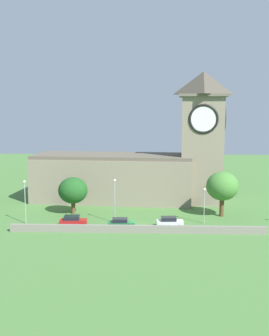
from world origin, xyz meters
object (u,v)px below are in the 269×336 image
car_green (121,223)px  streetlamp_west_mid (115,194)px  church (141,165)px  tree_churchyard (222,186)px  streetlamp_west_end (25,195)px  tree_riverside_west (73,190)px  streetlamp_central (204,200)px  car_red (73,221)px  car_white (170,222)px

car_green → streetlamp_west_mid: 5.57m
church → tree_churchyard: 19.95m
streetlamp_west_end → tree_riverside_west: (6.90, 7.35, -0.57)m
church → streetlamp_west_mid: church is taller
streetlamp_central → tree_riverside_west: size_ratio=0.89×
tree_churchyard → tree_riverside_west: tree_churchyard is taller
church → streetlamp_central: church is taller
streetlamp_west_end → tree_churchyard: tree_churchyard is taller
church → car_red: (-10.96, -20.63, -6.88)m
car_red → streetlamp_central: size_ratio=0.76×
car_green → car_white: bearing=5.6°
car_red → car_white: size_ratio=1.03×
streetlamp_west_end → tree_churchyard: bearing=10.3°
car_red → streetlamp_west_end: streetlamp_west_end is taller
car_red → tree_churchyard: bearing=16.7°
car_red → streetlamp_central: (22.19, 2.67, 3.25)m
tree_churchyard → streetlamp_west_mid: bearing=-165.2°
car_green → streetlamp_west_end: streetlamp_west_end is taller
streetlamp_west_mid → tree_churchyard: tree_churchyard is taller
tree_churchyard → streetlamp_central: bearing=-127.1°
church → streetlamp_west_end: bearing=-135.5°
car_white → streetlamp_central: 7.33m
streetlamp_west_end → tree_churchyard: 35.13m
car_white → streetlamp_west_end: (-24.66, 1.48, 4.06)m
car_green → tree_churchyard: tree_churchyard is taller
church → streetlamp_west_end: church is taller
streetlamp_west_end → streetlamp_west_mid: streetlamp_west_mid is taller
streetlamp_west_mid → tree_churchyard: (19.27, 5.09, 0.56)m
streetlamp_west_end → car_green: bearing=-7.8°
streetlamp_west_end → streetlamp_central: size_ratio=1.22×
church → car_green: bearing=-97.6°
church → car_red: bearing=-118.0°
tree_churchyard → car_red: bearing=-163.3°
streetlamp_west_end → car_white: bearing=-3.4°
streetlamp_west_mid → tree_riverside_west: size_ratio=1.11×
car_red → car_white: 16.17m
car_red → streetlamp_west_mid: size_ratio=0.61×
car_green → car_white: car_white is taller
streetlamp_west_mid → streetlamp_central: streetlamp_west_mid is taller
church → streetlamp_central: (11.23, -17.96, -3.63)m
car_red → car_green: (8.11, -0.72, -0.09)m
tree_riverside_west → tree_churchyard: bearing=-2.3°
car_red → streetlamp_central: streetlamp_central is taller
car_green → streetlamp_central: streetlamp_central is taller
car_white → tree_churchyard: bearing=38.0°
car_red → tree_churchyard: tree_churchyard is taller
church → streetlamp_central: bearing=-58.0°
streetlamp_west_end → streetlamp_central: bearing=2.1°
car_white → tree_riverside_west: (-17.76, 8.83, 3.49)m
streetlamp_west_end → streetlamp_west_mid: bearing=4.4°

